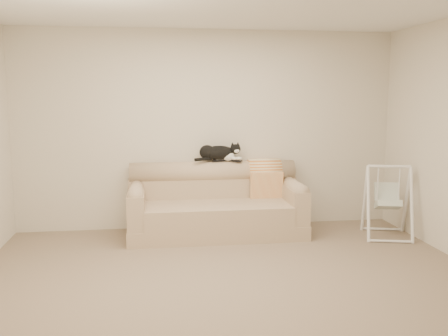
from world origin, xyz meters
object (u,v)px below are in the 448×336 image
at_px(remote_a, 219,161).
at_px(remote_b, 236,161).
at_px(sofa, 215,207).
at_px(baby_swing, 388,201).
at_px(tuxedo_cat, 219,153).

relative_size(remote_a, remote_b, 1.09).
xyz_separation_m(sofa, remote_b, (0.29, 0.21, 0.56)).
xyz_separation_m(sofa, baby_swing, (2.10, -0.44, 0.10)).
distance_m(remote_b, tuxedo_cat, 0.25).
relative_size(remote_b, baby_swing, 0.19).
relative_size(remote_b, tuxedo_cat, 0.27).
height_order(remote_b, baby_swing, remote_b).
bearing_deg(remote_a, tuxedo_cat, 145.48).
height_order(sofa, remote_a, remote_a).
bearing_deg(baby_swing, remote_a, 161.38).
bearing_deg(tuxedo_cat, remote_a, -34.52).
bearing_deg(tuxedo_cat, remote_b, -9.93).
bearing_deg(sofa, baby_swing, -11.85).
bearing_deg(baby_swing, remote_b, 160.29).
xyz_separation_m(remote_a, tuxedo_cat, (-0.01, 0.01, 0.10)).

